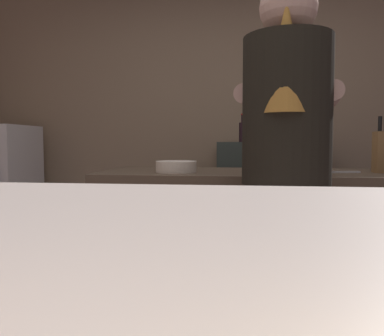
% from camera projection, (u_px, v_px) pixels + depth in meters
% --- Properties ---
extents(wall_back, '(5.20, 0.10, 2.70)m').
position_uv_depth(wall_back, '(240.00, 113.00, 3.43)').
color(wall_back, '#9A8164').
rests_on(wall_back, ground).
extents(prep_counter, '(2.10, 0.60, 0.94)m').
position_uv_depth(prep_counter, '(307.00, 264.00, 1.97)').
color(prep_counter, '#4B3C2D').
rests_on(prep_counter, ground).
extents(back_shelf, '(0.87, 0.36, 1.09)m').
position_uv_depth(back_shelf, '(270.00, 209.00, 3.17)').
color(back_shelf, '#343C36').
rests_on(back_shelf, ground).
extents(bartender, '(0.47, 0.54, 1.71)m').
position_uv_depth(bartender, '(285.00, 168.00, 1.51)').
color(bartender, '#363639').
rests_on(bartender, ground).
extents(knife_block, '(0.10, 0.08, 0.27)m').
position_uv_depth(knife_block, '(384.00, 151.00, 1.88)').
color(knife_block, brown).
rests_on(knife_block, prep_counter).
extents(mixing_bowl, '(0.20, 0.20, 0.06)m').
position_uv_depth(mixing_bowl, '(175.00, 167.00, 1.92)').
color(mixing_bowl, beige).
rests_on(mixing_bowl, prep_counter).
extents(chefs_knife, '(0.24, 0.08, 0.01)m').
position_uv_depth(chefs_knife, '(334.00, 172.00, 1.88)').
color(chefs_knife, silver).
rests_on(chefs_knife, prep_counter).
extents(bottle_olive_oil, '(0.07, 0.07, 0.27)m').
position_uv_depth(bottle_olive_oil, '(314.00, 129.00, 3.09)').
color(bottle_olive_oil, red).
rests_on(bottle_olive_oil, back_shelf).
extents(bottle_soy, '(0.06, 0.06, 0.23)m').
position_uv_depth(bottle_soy, '(242.00, 131.00, 3.09)').
color(bottle_soy, black).
rests_on(bottle_soy, back_shelf).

